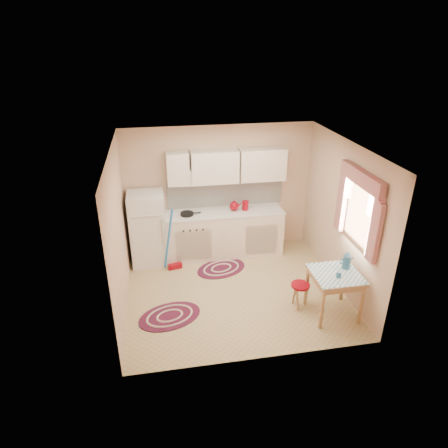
{
  "coord_description": "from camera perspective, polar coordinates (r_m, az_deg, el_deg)",
  "views": [
    {
      "loc": [
        -1.17,
        -5.55,
        3.99
      ],
      "look_at": [
        -0.14,
        0.25,
        1.16
      ],
      "focal_mm": 32.0,
      "sensor_mm": 36.0,
      "label": 1
    }
  ],
  "objects": [
    {
      "name": "room_shell",
      "position": [
        6.4,
        2.63,
        3.65
      ],
      "size": [
        3.64,
        3.6,
        2.52
      ],
      "color": "tan",
      "rests_on": "ground"
    },
    {
      "name": "fridge",
      "position": [
        7.56,
        -10.81,
        -0.67
      ],
      "size": [
        0.65,
        0.6,
        1.4
      ],
      "primitive_type": "cube",
      "color": "white",
      "rests_on": "ground"
    },
    {
      "name": "broom",
      "position": [
        7.29,
        -7.23,
        -2.31
      ],
      "size": [
        0.3,
        0.18,
        1.2
      ],
      "primitive_type": null,
      "rotation": [
        0.0,
        0.0,
        0.21
      ],
      "color": "blue",
      "rests_on": "ground"
    },
    {
      "name": "base_cabinets",
      "position": [
        7.81,
        0.01,
        -1.41
      ],
      "size": [
        2.25,
        0.6,
        0.88
      ],
      "primitive_type": "cube",
      "color": "white",
      "rests_on": "ground"
    },
    {
      "name": "countertop",
      "position": [
        7.61,
        0.01,
        1.68
      ],
      "size": [
        2.27,
        0.62,
        0.04
      ],
      "primitive_type": "cube",
      "color": "silver",
      "rests_on": "base_cabinets"
    },
    {
      "name": "frying_pan",
      "position": [
        7.47,
        -5.31,
        1.44
      ],
      "size": [
        0.26,
        0.26,
        0.05
      ],
      "primitive_type": "cylinder",
      "rotation": [
        0.0,
        0.0,
        0.05
      ],
      "color": "black",
      "rests_on": "countertop"
    },
    {
      "name": "red_kettle",
      "position": [
        7.6,
        1.46,
        2.58
      ],
      "size": [
        0.23,
        0.21,
        0.19
      ],
      "primitive_type": null,
      "rotation": [
        0.0,
        0.0,
        0.22
      ],
      "color": "maroon",
      "rests_on": "countertop"
    },
    {
      "name": "red_canister",
      "position": [
        7.65,
        3.06,
        2.58
      ],
      "size": [
        0.14,
        0.14,
        0.16
      ],
      "primitive_type": "cylinder",
      "rotation": [
        0.0,
        0.0,
        0.15
      ],
      "color": "maroon",
      "rests_on": "countertop"
    },
    {
      "name": "table",
      "position": [
        6.46,
        15.34,
        -9.59
      ],
      "size": [
        0.72,
        0.72,
        0.72
      ],
      "primitive_type": "cube",
      "color": "tan",
      "rests_on": "ground"
    },
    {
      "name": "stool",
      "position": [
        6.57,
        10.73,
        -9.99
      ],
      "size": [
        0.39,
        0.39,
        0.42
      ],
      "primitive_type": "cylinder",
      "rotation": [
        0.0,
        0.0,
        0.41
      ],
      "color": "maroon",
      "rests_on": "ground"
    },
    {
      "name": "coffee_pot",
      "position": [
        6.37,
        17.17,
        -4.92
      ],
      "size": [
        0.17,
        0.15,
        0.31
      ],
      "primitive_type": null,
      "rotation": [
        0.0,
        0.0,
        -0.14
      ],
      "color": "#2B6185",
      "rests_on": "table"
    },
    {
      "name": "mug",
      "position": [
        6.16,
        16.07,
        -6.99
      ],
      "size": [
        0.09,
        0.09,
        0.1
      ],
      "primitive_type": "cylinder",
      "rotation": [
        0.0,
        0.0,
        -0.27
      ],
      "color": "#2B6185",
      "rests_on": "table"
    },
    {
      "name": "rug_center",
      "position": [
        7.52,
        -0.39,
        -6.36
      ],
      "size": [
        1.11,
        0.92,
        0.02
      ],
      "primitive_type": null,
      "rotation": [
        0.0,
        0.0,
        0.35
      ],
      "color": "maroon",
      "rests_on": "ground"
    },
    {
      "name": "rug_left",
      "position": [
        6.43,
        -7.75,
        -12.93
      ],
      "size": [
        1.14,
        0.92,
        0.02
      ],
      "primitive_type": null,
      "rotation": [
        0.0,
        0.0,
        0.3
      ],
      "color": "maroon",
      "rests_on": "ground"
    }
  ]
}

